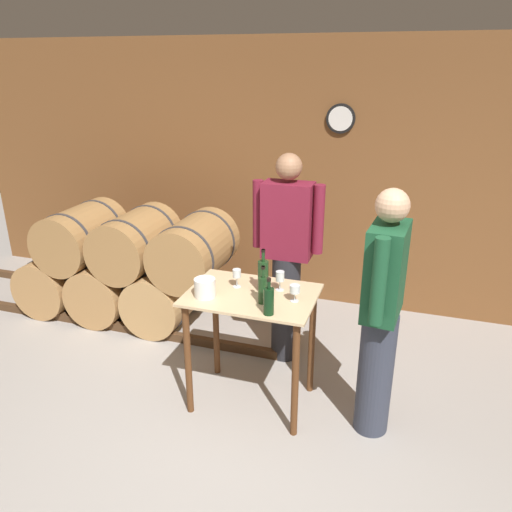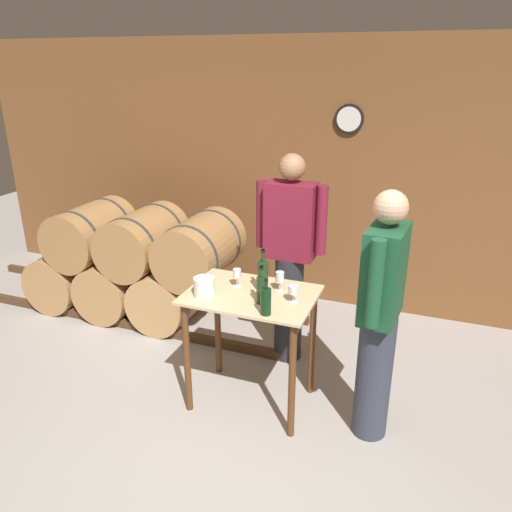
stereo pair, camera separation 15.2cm
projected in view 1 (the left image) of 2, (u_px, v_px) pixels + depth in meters
ground_plane at (227, 489)px, 3.07m from camera, size 14.00×14.00×0.00m
back_wall at (324, 178)px, 5.06m from camera, size 8.40×0.08×2.70m
barrel_rack at (125, 265)px, 5.02m from camera, size 3.87×0.87×1.12m
tasting_table at (252, 319)px, 3.62m from camera, size 0.92×0.65×0.91m
wine_bottle_far_left at (263, 275)px, 3.55m from camera, size 0.08×0.08×0.32m
wine_bottle_left at (263, 289)px, 3.37m from camera, size 0.07×0.07×0.27m
wine_bottle_center at (269, 300)px, 3.22m from camera, size 0.07×0.07×0.26m
wine_glass_near_left at (237, 274)px, 3.61m from camera, size 0.06×0.06×0.14m
wine_glass_near_center at (280, 277)px, 3.56m from camera, size 0.06×0.06×0.15m
wine_glass_near_right at (295, 290)px, 3.40m from camera, size 0.07×0.07×0.12m
ice_bucket at (205, 288)px, 3.48m from camera, size 0.15×0.15×0.13m
person_host at (382, 312)px, 3.25m from camera, size 0.25×0.59×1.75m
person_visitor_with_scarf at (287, 255)px, 4.13m from camera, size 0.59×0.24×1.80m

